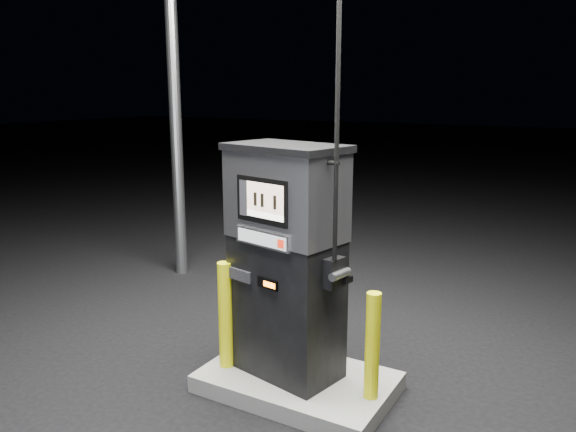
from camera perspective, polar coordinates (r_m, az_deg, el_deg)
The scene contains 5 objects.
ground at distance 5.08m, azimuth 0.98°, elevation -17.26°, with size 80.00×80.00×0.00m, color black.
pump_island at distance 5.04m, azimuth 0.98°, elevation -16.52°, with size 1.60×1.00×0.15m, color slate.
fuel_dispenser at distance 4.68m, azimuth -0.17°, elevation -4.44°, with size 1.13×0.77×4.08m.
bollard_left at distance 4.98m, azimuth -6.35°, elevation -9.96°, with size 0.13×0.13×0.95m, color yellow.
bollard_right at distance 4.53m, azimuth 8.57°, elevation -12.92°, with size 0.12×0.12×0.87m, color yellow.
Camera 1 is at (2.13, -3.86, 2.53)m, focal length 35.00 mm.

